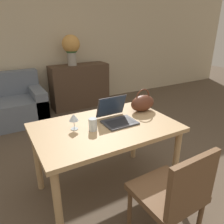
% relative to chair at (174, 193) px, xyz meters
% --- Properties ---
extents(wall_back, '(10.00, 0.06, 2.70)m').
position_rel_chair_xyz_m(wall_back, '(-0.04, 3.52, 0.85)').
color(wall_back, beige).
rests_on(wall_back, ground_plane).
extents(dining_table, '(1.28, 0.82, 0.73)m').
position_rel_chair_xyz_m(dining_table, '(-0.13, 0.77, 0.14)').
color(dining_table, tan).
rests_on(dining_table, ground_plane).
extents(chair, '(0.46, 0.46, 0.86)m').
position_rel_chair_xyz_m(chair, '(0.00, 0.00, 0.00)').
color(chair, brown).
rests_on(chair, ground_plane).
extents(sideboard, '(1.14, 0.40, 0.85)m').
position_rel_chair_xyz_m(sideboard, '(0.57, 3.20, -0.07)').
color(sideboard, '#4C3828').
rests_on(sideboard, ground_plane).
extents(laptop, '(0.30, 0.31, 0.23)m').
position_rel_chair_xyz_m(laptop, '(0.01, 0.82, 0.29)').
color(laptop, '#38383D').
rests_on(laptop, dining_table).
extents(drinking_glass, '(0.07, 0.07, 0.11)m').
position_rel_chair_xyz_m(drinking_glass, '(-0.27, 0.74, 0.29)').
color(drinking_glass, silver).
rests_on(drinking_glass, dining_table).
extents(wine_glass, '(0.08, 0.08, 0.14)m').
position_rel_chair_xyz_m(wine_glass, '(-0.40, 0.84, 0.34)').
color(wine_glass, silver).
rests_on(wine_glass, dining_table).
extents(handbag, '(0.28, 0.15, 0.24)m').
position_rel_chair_xyz_m(handbag, '(0.38, 0.89, 0.32)').
color(handbag, '#592D1E').
rests_on(handbag, dining_table).
extents(flower_vase, '(0.33, 0.33, 0.56)m').
position_rel_chair_xyz_m(flower_vase, '(0.44, 3.18, 0.69)').
color(flower_vase, '#9E998E').
rests_on(flower_vase, sideboard).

